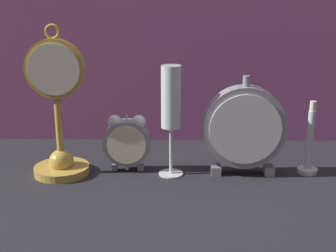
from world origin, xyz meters
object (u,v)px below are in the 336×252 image
at_px(brass_candlestick, 309,149).
at_px(champagne_flute, 171,105).
at_px(mantel_clock_silver, 244,128).
at_px(pocket_watch_on_stand, 59,123).
at_px(alarm_clock_twin_bell, 127,140).

bearing_deg(brass_candlestick, champagne_flute, -177.04).
bearing_deg(brass_candlestick, mantel_clock_silver, -175.62).
height_order(mantel_clock_silver, brass_candlestick, mantel_clock_silver).
height_order(pocket_watch_on_stand, champagne_flute, pocket_watch_on_stand).
bearing_deg(pocket_watch_on_stand, brass_candlestick, 1.65).
xyz_separation_m(pocket_watch_on_stand, champagne_flute, (0.22, -0.00, 0.04)).
bearing_deg(brass_candlestick, pocket_watch_on_stand, -178.35).
distance_m(pocket_watch_on_stand, alarm_clock_twin_bell, 0.14).
distance_m(alarm_clock_twin_bell, brass_candlestick, 0.37).
bearing_deg(alarm_clock_twin_bell, champagne_flute, -12.43).
height_order(pocket_watch_on_stand, mantel_clock_silver, pocket_watch_on_stand).
distance_m(pocket_watch_on_stand, champagne_flute, 0.23).
bearing_deg(alarm_clock_twin_bell, brass_candlestick, -0.84).
height_order(champagne_flute, brass_candlestick, champagne_flute).
bearing_deg(champagne_flute, pocket_watch_on_stand, 180.00).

